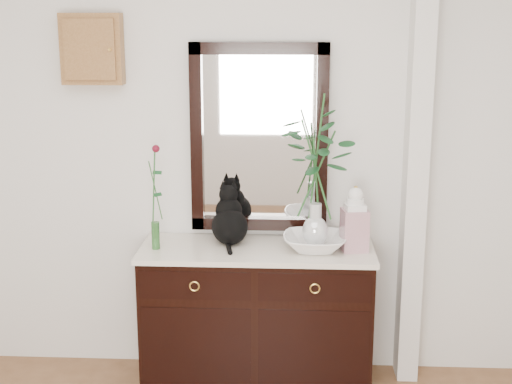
# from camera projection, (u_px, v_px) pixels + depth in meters

# --- Properties ---
(wall_back) EXTENTS (3.60, 0.04, 2.70)m
(wall_back) POSITION_uv_depth(u_px,v_px,m) (242.00, 153.00, 4.18)
(wall_back) COLOR silver
(wall_back) RESTS_ON ground
(pilaster) EXTENTS (0.12, 0.20, 2.70)m
(pilaster) POSITION_uv_depth(u_px,v_px,m) (416.00, 157.00, 4.05)
(pilaster) COLOR silver
(pilaster) RESTS_ON ground
(sideboard) EXTENTS (1.33, 0.52, 0.82)m
(sideboard) POSITION_uv_depth(u_px,v_px,m) (257.00, 309.00, 4.14)
(sideboard) COLOR black
(sideboard) RESTS_ON ground
(wall_mirror) EXTENTS (0.80, 0.06, 1.10)m
(wall_mirror) POSITION_uv_depth(u_px,v_px,m) (259.00, 138.00, 4.14)
(wall_mirror) COLOR black
(wall_mirror) RESTS_ON wall_back
(key_cabinet) EXTENTS (0.35, 0.10, 0.40)m
(key_cabinet) POSITION_uv_depth(u_px,v_px,m) (92.00, 49.00, 4.05)
(key_cabinet) COLOR brown
(key_cabinet) RESTS_ON wall_back
(cat) EXTENTS (0.29, 0.33, 0.34)m
(cat) POSITION_uv_depth(u_px,v_px,m) (230.00, 215.00, 4.10)
(cat) COLOR black
(cat) RESTS_ON sideboard
(lotus_bowl) EXTENTS (0.36, 0.36, 0.09)m
(lotus_bowl) POSITION_uv_depth(u_px,v_px,m) (315.00, 242.00, 4.00)
(lotus_bowl) COLOR white
(lotus_bowl) RESTS_ON sideboard
(vase_branches) EXTENTS (0.45, 0.45, 0.87)m
(vase_branches) POSITION_uv_depth(u_px,v_px,m) (316.00, 171.00, 3.90)
(vase_branches) COLOR silver
(vase_branches) RESTS_ON lotus_bowl
(bud_vase_rose) EXTENTS (0.10, 0.10, 0.61)m
(bud_vase_rose) POSITION_uv_depth(u_px,v_px,m) (154.00, 197.00, 3.96)
(bud_vase_rose) COLOR #2C5E29
(bud_vase_rose) RESTS_ON sideboard
(ginger_jar) EXTENTS (0.16, 0.16, 0.38)m
(ginger_jar) POSITION_uv_depth(u_px,v_px,m) (355.00, 218.00, 3.97)
(ginger_jar) COLOR silver
(ginger_jar) RESTS_ON sideboard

